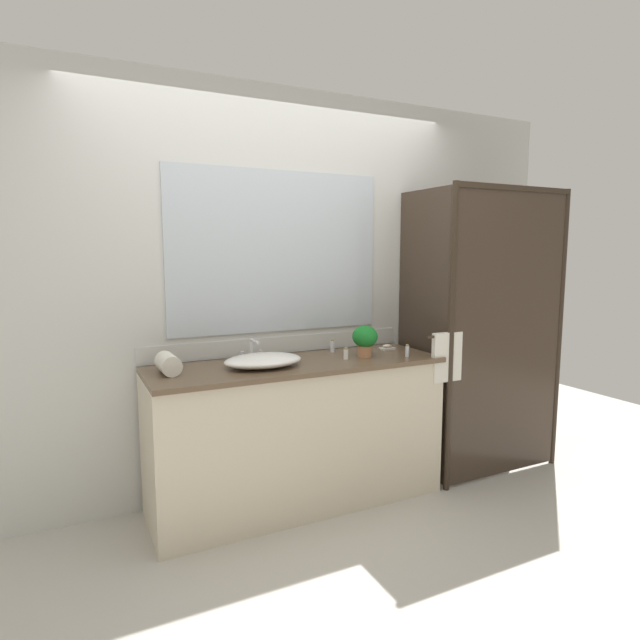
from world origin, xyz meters
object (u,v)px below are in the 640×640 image
(amenity_bottle_shampoo, at_px, (346,354))
(amenity_bottle_conditioner, at_px, (407,351))
(rolled_towel_near_edge, at_px, (168,364))
(potted_plant, at_px, (365,339))
(sink_basin, at_px, (263,360))
(soap_dish, at_px, (387,347))
(amenity_bottle_body_wash, at_px, (332,346))
(faucet, at_px, (252,353))

(amenity_bottle_shampoo, bearing_deg, amenity_bottle_conditioner, -14.04)
(rolled_towel_near_edge, bearing_deg, potted_plant, -3.84)
(sink_basin, bearing_deg, amenity_bottle_shampoo, -3.22)
(soap_dish, distance_m, amenity_bottle_body_wash, 0.39)
(sink_basin, bearing_deg, amenity_bottle_body_wash, 20.82)
(soap_dish, bearing_deg, potted_plant, -150.56)
(faucet, bearing_deg, amenity_bottle_conditioner, -19.31)
(potted_plant, xyz_separation_m, amenity_bottle_body_wash, (-0.11, 0.23, -0.08))
(sink_basin, xyz_separation_m, amenity_bottle_shampoo, (0.54, -0.03, -0.00))
(faucet, height_order, amenity_bottle_shampoo, faucet)
(sink_basin, distance_m, faucet, 0.20)
(faucet, relative_size, amenity_bottle_body_wash, 1.98)
(amenity_bottle_body_wash, height_order, rolled_towel_near_edge, rolled_towel_near_edge)
(amenity_bottle_conditioner, bearing_deg, sink_basin, 172.12)
(sink_basin, height_order, rolled_towel_near_edge, rolled_towel_near_edge)
(soap_dish, bearing_deg, amenity_bottle_shampoo, -157.93)
(soap_dish, height_order, rolled_towel_near_edge, rolled_towel_near_edge)
(soap_dish, relative_size, amenity_bottle_conditioner, 1.26)
(amenity_bottle_shampoo, height_order, rolled_towel_near_edge, rolled_towel_near_edge)
(potted_plant, height_order, soap_dish, potted_plant)
(sink_basin, xyz_separation_m, amenity_bottle_body_wash, (0.57, 0.22, 0.00))
(potted_plant, height_order, amenity_bottle_body_wash, potted_plant)
(faucet, height_order, rolled_towel_near_edge, faucet)
(faucet, relative_size, amenity_bottle_shampoo, 2.23)
(soap_dish, height_order, amenity_bottle_conditioner, amenity_bottle_conditioner)
(soap_dish, bearing_deg, amenity_bottle_conditioner, -95.15)
(sink_basin, xyz_separation_m, rolled_towel_near_edge, (-0.53, 0.07, 0.02))
(sink_basin, xyz_separation_m, faucet, (0.00, 0.20, 0.01))
(amenity_bottle_conditioner, bearing_deg, amenity_bottle_shampoo, 165.96)
(faucet, relative_size, amenity_bottle_conditioner, 2.14)
(faucet, height_order, potted_plant, potted_plant)
(sink_basin, height_order, amenity_bottle_conditioner, amenity_bottle_conditioner)
(amenity_bottle_shampoo, bearing_deg, amenity_bottle_body_wash, 82.13)
(potted_plant, bearing_deg, faucet, 162.92)
(amenity_bottle_body_wash, relative_size, rolled_towel_near_edge, 0.42)
(potted_plant, bearing_deg, rolled_towel_near_edge, 176.16)
(sink_basin, xyz_separation_m, potted_plant, (0.68, -0.01, 0.08))
(sink_basin, height_order, amenity_bottle_body_wash, amenity_bottle_body_wash)
(faucet, relative_size, potted_plant, 0.85)
(sink_basin, height_order, potted_plant, potted_plant)
(sink_basin, xyz_separation_m, soap_dish, (0.95, 0.14, -0.02))
(amenity_bottle_body_wash, height_order, amenity_bottle_conditioner, amenity_bottle_body_wash)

